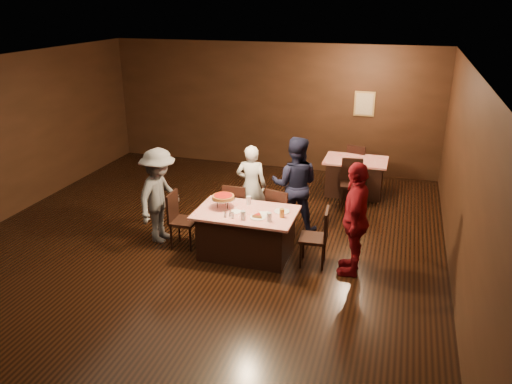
% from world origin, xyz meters
% --- Properties ---
extents(room, '(10.00, 10.04, 3.02)m').
position_xyz_m(room, '(0.00, 0.01, 2.14)').
color(room, black).
rests_on(room, ground).
extents(main_table, '(1.60, 1.00, 0.77)m').
position_xyz_m(main_table, '(0.83, 0.41, 0.39)').
color(main_table, '#B6130C').
rests_on(main_table, ground).
extents(back_table, '(1.30, 0.90, 0.77)m').
position_xyz_m(back_table, '(2.22, 3.68, 0.39)').
color(back_table, red).
rests_on(back_table, ground).
extents(chair_far_left, '(0.42, 0.42, 0.95)m').
position_xyz_m(chair_far_left, '(0.43, 1.16, 0.47)').
color(chair_far_left, black).
rests_on(chair_far_left, ground).
extents(chair_far_right, '(0.51, 0.51, 0.95)m').
position_xyz_m(chair_far_right, '(1.23, 1.16, 0.47)').
color(chair_far_right, black).
rests_on(chair_far_right, ground).
extents(chair_end_left, '(0.43, 0.43, 0.95)m').
position_xyz_m(chair_end_left, '(-0.27, 0.41, 0.47)').
color(chair_end_left, black).
rests_on(chair_end_left, ground).
extents(chair_end_right, '(0.45, 0.45, 0.95)m').
position_xyz_m(chair_end_right, '(1.93, 0.41, 0.47)').
color(chair_end_right, black).
rests_on(chair_end_right, ground).
extents(chair_back_near, '(0.47, 0.47, 0.95)m').
position_xyz_m(chair_back_near, '(2.22, 2.98, 0.47)').
color(chair_back_near, black).
rests_on(chair_back_near, ground).
extents(chair_back_far, '(0.51, 0.51, 0.95)m').
position_xyz_m(chair_back_far, '(2.22, 4.28, 0.47)').
color(chair_back_far, black).
rests_on(chair_back_far, ground).
extents(diner_white_jacket, '(0.59, 0.43, 1.52)m').
position_xyz_m(diner_white_jacket, '(0.55, 1.58, 0.76)').
color(diner_white_jacket, silver).
rests_on(diner_white_jacket, ground).
extents(diner_navy_hoodie, '(0.91, 0.74, 1.75)m').
position_xyz_m(diner_navy_hoodie, '(1.37, 1.54, 0.87)').
color(diner_navy_hoodie, black).
rests_on(diner_navy_hoodie, ground).
extents(diner_grey_knit, '(0.70, 1.12, 1.65)m').
position_xyz_m(diner_grey_knit, '(-0.74, 0.50, 0.83)').
color(diner_grey_knit, '#515255').
rests_on(diner_grey_knit, ground).
extents(diner_red_shirt, '(0.46, 1.05, 1.77)m').
position_xyz_m(diner_red_shirt, '(2.55, 0.36, 0.89)').
color(diner_red_shirt, maroon).
rests_on(diner_red_shirt, ground).
extents(pizza_stand, '(0.38, 0.38, 0.22)m').
position_xyz_m(pizza_stand, '(0.43, 0.46, 0.95)').
color(pizza_stand, black).
rests_on(pizza_stand, main_table).
extents(plate_with_slice, '(0.25, 0.25, 0.06)m').
position_xyz_m(plate_with_slice, '(1.08, 0.23, 0.80)').
color(plate_with_slice, white).
rests_on(plate_with_slice, main_table).
extents(plate_empty, '(0.25, 0.25, 0.01)m').
position_xyz_m(plate_empty, '(1.38, 0.56, 0.78)').
color(plate_empty, white).
rests_on(plate_empty, main_table).
extents(glass_front_left, '(0.08, 0.08, 0.14)m').
position_xyz_m(glass_front_left, '(0.88, 0.11, 0.84)').
color(glass_front_left, silver).
rests_on(glass_front_left, main_table).
extents(glass_front_right, '(0.08, 0.08, 0.14)m').
position_xyz_m(glass_front_right, '(1.28, 0.16, 0.84)').
color(glass_front_right, silver).
rests_on(glass_front_right, main_table).
extents(glass_amber, '(0.08, 0.08, 0.14)m').
position_xyz_m(glass_amber, '(1.43, 0.36, 0.84)').
color(glass_amber, '#BF7F26').
rests_on(glass_amber, main_table).
extents(glass_back, '(0.08, 0.08, 0.14)m').
position_xyz_m(glass_back, '(0.78, 0.71, 0.84)').
color(glass_back, silver).
rests_on(glass_back, main_table).
extents(condiments, '(0.17, 0.10, 0.09)m').
position_xyz_m(condiments, '(0.65, 0.12, 0.82)').
color(condiments, silver).
rests_on(condiments, main_table).
extents(napkin_center, '(0.19, 0.19, 0.01)m').
position_xyz_m(napkin_center, '(1.13, 0.41, 0.77)').
color(napkin_center, white).
rests_on(napkin_center, main_table).
extents(napkin_left, '(0.21, 0.21, 0.01)m').
position_xyz_m(napkin_left, '(0.68, 0.36, 0.77)').
color(napkin_left, white).
rests_on(napkin_left, main_table).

